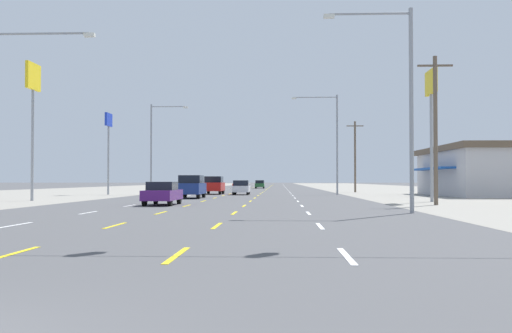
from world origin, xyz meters
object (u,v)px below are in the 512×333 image
object	(u,v)px
suv_inner_left_near	(191,186)
hatchback_center_turn_distant_a	(261,184)
pole_sign_left_row_2	(109,134)
streetlight_left_row_1	(155,142)
hatchback_center_turn_farther	(260,184)
sedan_inner_left_nearest	(163,193)
sedan_inner_left_farthest	(244,184)
streetlight_right_row_1	(332,136)
hatchback_center_turn_mid	(241,187)
streetlight_left_row_0	(5,102)
pole_sign_left_row_1	(33,95)
streetlight_right_row_0	(402,94)
pole_sign_right_row_1	(431,99)
suv_inner_left_midfar	(214,185)
sedan_inner_left_far	(238,185)

from	to	relation	value
suv_inner_left_near	hatchback_center_turn_distant_a	distance (m)	75.43
pole_sign_left_row_2	streetlight_left_row_1	bearing A→B (deg)	12.03
hatchback_center_turn_farther	hatchback_center_turn_distant_a	size ratio (longest dim) A/B	1.00
sedan_inner_left_nearest	sedan_inner_left_farthest	xyz separation A→B (m)	(-0.29, 86.40, 0.00)
hatchback_center_turn_farther	streetlight_right_row_1	world-z (taller)	streetlight_right_row_1
hatchback_center_turn_mid	streetlight_left_row_0	bearing A→B (deg)	-105.71
pole_sign_left_row_1	streetlight_right_row_0	size ratio (longest dim) A/B	1.07
streetlight_left_row_0	sedan_inner_left_farthest	bearing A→B (deg)	86.48
pole_sign_right_row_1	suv_inner_left_midfar	bearing A→B (deg)	130.40
sedan_inner_left_nearest	sedan_inner_left_farthest	bearing A→B (deg)	90.19
hatchback_center_turn_mid	pole_sign_right_row_1	bearing A→B (deg)	-51.79
sedan_inner_left_farthest	pole_sign_left_row_1	world-z (taller)	pole_sign_left_row_1
suv_inner_left_midfar	sedan_inner_left_farthest	xyz separation A→B (m)	(-0.35, 58.95, -0.27)
pole_sign_left_row_1	pole_sign_right_row_1	size ratio (longest dim) A/B	1.09
hatchback_center_turn_distant_a	pole_sign_right_row_1	world-z (taller)	pole_sign_right_row_1
pole_sign_right_row_1	hatchback_center_turn_mid	bearing A→B (deg)	128.21
sedan_inner_left_nearest	pole_sign_left_row_2	xyz separation A→B (m)	(-11.14, 25.09, 5.83)
sedan_inner_left_far	pole_sign_right_row_1	distance (m)	65.85
hatchback_center_turn_mid	hatchback_center_turn_farther	distance (m)	46.07
pole_sign_left_row_2	pole_sign_right_row_1	xyz separation A→B (m)	(29.43, -19.07, 0.84)
sedan_inner_left_nearest	streetlight_left_row_1	distance (m)	27.32
sedan_inner_left_nearest	pole_sign_left_row_1	bearing A→B (deg)	149.25
pole_sign_left_row_1	sedan_inner_left_farthest	bearing A→B (deg)	82.12
suv_inner_left_near	streetlight_left_row_0	bearing A→B (deg)	-105.16
hatchback_center_turn_farther	pole_sign_left_row_2	distance (m)	48.77
streetlight_left_row_0	suv_inner_left_midfar	bearing A→B (deg)	80.17
hatchback_center_turn_mid	pole_sign_left_row_2	distance (m)	15.52
suv_inner_left_midfar	pole_sign_left_row_2	size ratio (longest dim) A/B	0.56
streetlight_left_row_0	streetlight_left_row_1	world-z (taller)	streetlight_left_row_1
sedan_inner_left_far	streetlight_left_row_1	bearing A→B (deg)	-98.06
hatchback_center_turn_farther	sedan_inner_left_farthest	bearing A→B (deg)	104.58
pole_sign_left_row_1	streetlight_right_row_0	world-z (taller)	pole_sign_left_row_1
hatchback_center_turn_distant_a	streetlight_right_row_1	world-z (taller)	streetlight_right_row_1
hatchback_center_turn_mid	hatchback_center_turn_farther	bearing A→B (deg)	89.49
hatchback_center_turn_distant_a	hatchback_center_turn_farther	bearing A→B (deg)	-88.69
sedan_inner_left_far	streetlight_left_row_1	size ratio (longest dim) A/B	0.46
sedan_inner_left_nearest	streetlight_left_row_1	size ratio (longest dim) A/B	0.46
sedan_inner_left_nearest	streetlight_right_row_0	bearing A→B (deg)	-31.70
suv_inner_left_near	streetlight_left_row_0	size ratio (longest dim) A/B	0.55
suv_inner_left_midfar	pole_sign_left_row_2	bearing A→B (deg)	-168.11
streetlight_right_row_0	streetlight_left_row_1	world-z (taller)	streetlight_left_row_1
pole_sign_left_row_1	streetlight_left_row_0	size ratio (longest dim) A/B	1.16
sedan_inner_left_far	streetlight_right_row_1	world-z (taller)	streetlight_right_row_1
sedan_inner_left_far	pole_sign_left_row_2	world-z (taller)	pole_sign_left_row_2
hatchback_center_turn_distant_a	streetlight_right_row_0	size ratio (longest dim) A/B	0.40
pole_sign_left_row_1	pole_sign_right_row_1	bearing A→B (deg)	-1.37
suv_inner_left_near	streetlight_right_row_0	bearing A→B (deg)	-58.03
pole_sign_right_row_1	streetlight_left_row_0	xyz separation A→B (m)	(-24.39, -14.15, -2.06)
sedan_inner_left_farthest	streetlight_right_row_0	world-z (taller)	streetlight_right_row_0
sedan_inner_left_far	hatchback_center_turn_farther	distance (m)	4.56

